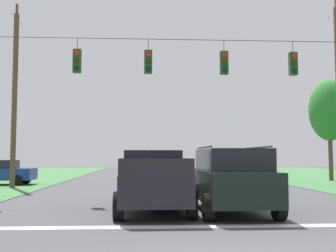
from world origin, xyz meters
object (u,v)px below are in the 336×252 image
object	(u,v)px
utility_pole_near_left	(15,97)
pickup_truck	(153,181)
tree_roadside_far_right	(329,111)
overhead_signal_span	(186,101)
suv_black	(231,179)
distant_car_crossing_white	(219,170)

from	to	relation	value
utility_pole_near_left	pickup_truck	bearing A→B (deg)	-52.56
utility_pole_near_left	tree_roadside_far_right	world-z (taller)	utility_pole_near_left
overhead_signal_span	utility_pole_near_left	distance (m)	11.35
tree_roadside_far_right	overhead_signal_span	bearing A→B (deg)	-133.52
pickup_truck	tree_roadside_far_right	bearing A→B (deg)	49.63
tree_roadside_far_right	suv_black	bearing A→B (deg)	-123.67
suv_black	distant_car_crossing_white	size ratio (longest dim) A/B	1.11
pickup_truck	suv_black	distance (m)	2.48
utility_pole_near_left	tree_roadside_far_right	distance (m)	21.16
tree_roadside_far_right	distant_car_crossing_white	bearing A→B (deg)	-178.11
distant_car_crossing_white	suv_black	bearing A→B (deg)	-98.82
distant_car_crossing_white	overhead_signal_span	bearing A→B (deg)	-106.09
distant_car_crossing_white	utility_pole_near_left	xyz separation A→B (m)	(-12.40, -5.00, 4.28)
suv_black	distant_car_crossing_white	bearing A→B (deg)	81.18
pickup_truck	suv_black	size ratio (longest dim) A/B	1.13
overhead_signal_span	suv_black	xyz separation A→B (m)	(1.02, -3.63, -2.93)
tree_roadside_far_right	pickup_truck	bearing A→B (deg)	-130.37
utility_pole_near_left	tree_roadside_far_right	size ratio (longest dim) A/B	1.44
overhead_signal_span	tree_roadside_far_right	distance (m)	16.75
overhead_signal_span	distant_car_crossing_white	world-z (taller)	overhead_signal_span
pickup_truck	tree_roadside_far_right	world-z (taller)	tree_roadside_far_right
overhead_signal_span	tree_roadside_far_right	size ratio (longest dim) A/B	2.20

